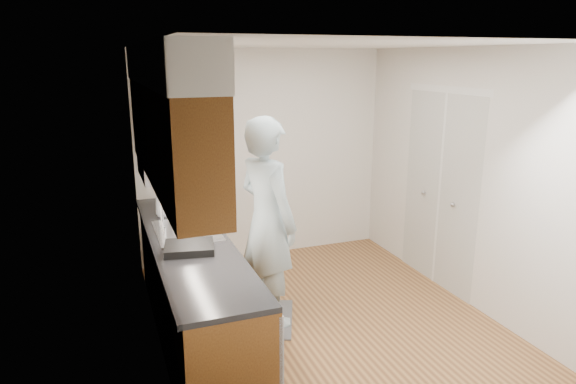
{
  "coord_description": "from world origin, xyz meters",
  "views": [
    {
      "loc": [
        -1.86,
        -4.04,
        2.4
      ],
      "look_at": [
        -0.24,
        0.25,
        1.19
      ],
      "focal_mm": 32.0,
      "sensor_mm": 36.0,
      "label": 1
    }
  ],
  "objects_px": {
    "soap_bottle_c": "(180,198)",
    "soap_bottle_b": "(188,198)",
    "soda_can": "(191,211)",
    "dish_rack": "(189,248)",
    "steel_can": "(192,205)",
    "soap_bottle_a": "(161,201)",
    "person": "(267,208)"
  },
  "relations": [
    {
      "from": "soap_bottle_a",
      "to": "dish_rack",
      "type": "relative_size",
      "value": 0.79
    },
    {
      "from": "soap_bottle_b",
      "to": "steel_can",
      "type": "bearing_deg",
      "value": -86.31
    },
    {
      "from": "soap_bottle_b",
      "to": "soap_bottle_c",
      "type": "distance_m",
      "value": 0.15
    },
    {
      "from": "soap_bottle_c",
      "to": "soap_bottle_b",
      "type": "bearing_deg",
      "value": -63.7
    },
    {
      "from": "soap_bottle_b",
      "to": "dish_rack",
      "type": "relative_size",
      "value": 0.58
    },
    {
      "from": "person",
      "to": "soda_can",
      "type": "bearing_deg",
      "value": 31.47
    },
    {
      "from": "person",
      "to": "soap_bottle_b",
      "type": "bearing_deg",
      "value": 17.34
    },
    {
      "from": "soap_bottle_b",
      "to": "dish_rack",
      "type": "height_order",
      "value": "soap_bottle_b"
    },
    {
      "from": "soap_bottle_b",
      "to": "dish_rack",
      "type": "xyz_separation_m",
      "value": [
        -0.2,
        -1.18,
        -0.08
      ]
    },
    {
      "from": "soap_bottle_a",
      "to": "soda_can",
      "type": "height_order",
      "value": "soap_bottle_a"
    },
    {
      "from": "person",
      "to": "soda_can",
      "type": "relative_size",
      "value": 20.54
    },
    {
      "from": "soap_bottle_c",
      "to": "soda_can",
      "type": "relative_size",
      "value": 1.45
    },
    {
      "from": "soda_can",
      "to": "dish_rack",
      "type": "bearing_deg",
      "value": -100.84
    },
    {
      "from": "soap_bottle_c",
      "to": "dish_rack",
      "type": "distance_m",
      "value": 1.32
    },
    {
      "from": "soap_bottle_b",
      "to": "dish_rack",
      "type": "distance_m",
      "value": 1.2
    },
    {
      "from": "soap_bottle_c",
      "to": "steel_can",
      "type": "bearing_deg",
      "value": -75.0
    },
    {
      "from": "soap_bottle_c",
      "to": "steel_can",
      "type": "xyz_separation_m",
      "value": [
        0.07,
        -0.28,
        -0.01
      ]
    },
    {
      "from": "soap_bottle_c",
      "to": "steel_can",
      "type": "relative_size",
      "value": 1.15
    },
    {
      "from": "soap_bottle_c",
      "to": "dish_rack",
      "type": "bearing_deg",
      "value": -96.0
    },
    {
      "from": "soap_bottle_a",
      "to": "steel_can",
      "type": "distance_m",
      "value": 0.3
    },
    {
      "from": "soda_can",
      "to": "steel_can",
      "type": "distance_m",
      "value": 0.14
    },
    {
      "from": "soap_bottle_a",
      "to": "soap_bottle_c",
      "type": "distance_m",
      "value": 0.38
    },
    {
      "from": "soap_bottle_a",
      "to": "dish_rack",
      "type": "distance_m",
      "value": 1.02
    },
    {
      "from": "soap_bottle_b",
      "to": "soda_can",
      "type": "height_order",
      "value": "soap_bottle_b"
    },
    {
      "from": "soda_can",
      "to": "soap_bottle_c",
      "type": "bearing_deg",
      "value": 94.7
    },
    {
      "from": "soap_bottle_a",
      "to": "steel_can",
      "type": "relative_size",
      "value": 2.23
    },
    {
      "from": "steel_can",
      "to": "dish_rack",
      "type": "relative_size",
      "value": 0.36
    },
    {
      "from": "soap_bottle_c",
      "to": "dish_rack",
      "type": "relative_size",
      "value": 0.41
    },
    {
      "from": "dish_rack",
      "to": "soda_can",
      "type": "bearing_deg",
      "value": 89.62
    },
    {
      "from": "soap_bottle_c",
      "to": "soda_can",
      "type": "distance_m",
      "value": 0.42
    },
    {
      "from": "soda_can",
      "to": "dish_rack",
      "type": "xyz_separation_m",
      "value": [
        -0.17,
        -0.9,
        -0.02
      ]
    },
    {
      "from": "steel_can",
      "to": "dish_rack",
      "type": "height_order",
      "value": "steel_can"
    }
  ]
}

